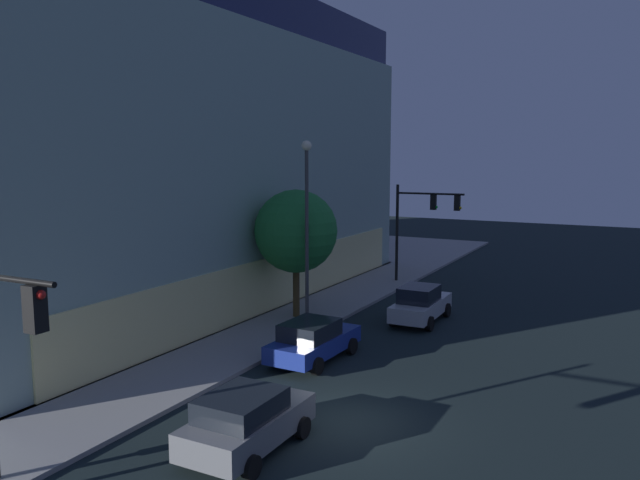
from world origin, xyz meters
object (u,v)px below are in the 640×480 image
(traffic_light_far_corner, at_px, (422,215))
(street_lamp_sidewalk, at_px, (307,213))
(car_blue, at_px, (313,340))
(car_silver, at_px, (420,304))
(car_grey, at_px, (246,420))
(sidewalk_tree, at_px, (296,231))
(modern_building, at_px, (51,151))

(traffic_light_far_corner, relative_size, street_lamp_sidewalk, 0.71)
(car_blue, relative_size, car_silver, 0.99)
(car_grey, bearing_deg, sidewalk_tree, 24.47)
(traffic_light_far_corner, relative_size, car_silver, 1.31)
(car_grey, xyz_separation_m, car_silver, (14.60, 0.19, 0.03))
(traffic_light_far_corner, height_order, car_blue, traffic_light_far_corner)
(street_lamp_sidewalk, height_order, car_grey, street_lamp_sidewalk)
(traffic_light_far_corner, bearing_deg, street_lamp_sidewalk, 174.52)
(sidewalk_tree, bearing_deg, modern_building, 87.01)
(car_silver, bearing_deg, modern_building, 93.49)
(traffic_light_far_corner, bearing_deg, car_silver, -161.35)
(sidewalk_tree, height_order, car_blue, sidewalk_tree)
(modern_building, xyz_separation_m, car_grey, (-13.19, -23.28, -7.22))
(sidewalk_tree, xyz_separation_m, car_silver, (2.33, -5.40, -3.38))
(street_lamp_sidewalk, bearing_deg, car_grey, -158.92)
(modern_building, relative_size, car_grey, 7.91)
(car_silver, bearing_deg, street_lamp_sidewalk, 134.67)
(traffic_light_far_corner, relative_size, car_blue, 1.32)
(car_grey, bearing_deg, modern_building, 60.46)
(modern_building, height_order, sidewalk_tree, modern_building)
(traffic_light_far_corner, bearing_deg, car_blue, -176.29)
(modern_building, distance_m, car_grey, 27.71)
(street_lamp_sidewalk, bearing_deg, car_silver, -45.33)
(sidewalk_tree, bearing_deg, car_blue, -144.03)
(car_silver, bearing_deg, traffic_light_far_corner, 18.65)
(traffic_light_far_corner, xyz_separation_m, car_blue, (-15.56, -1.01, -3.46))
(modern_building, relative_size, traffic_light_far_corner, 5.47)
(sidewalk_tree, height_order, car_silver, sidewalk_tree)
(modern_building, xyz_separation_m, traffic_light_far_corner, (9.63, -20.31, -3.79))
(traffic_light_far_corner, height_order, car_silver, traffic_light_far_corner)
(modern_building, bearing_deg, street_lamp_sidewalk, -97.40)
(car_grey, distance_m, car_silver, 14.60)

